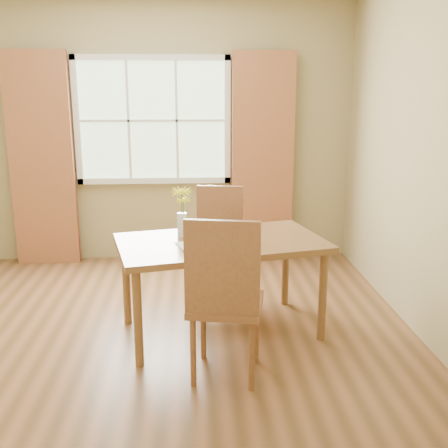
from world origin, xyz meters
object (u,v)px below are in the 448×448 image
dining_table (221,250)px  croissant_sandwich (215,235)px  chair_near (224,294)px  flower_vase (182,208)px  chair_far (219,238)px  water_glass (250,234)px

dining_table → croissant_sandwich: bearing=-120.5°
chair_near → flower_vase: size_ratio=2.87×
croissant_sandwich → chair_far: bearing=84.4°
croissant_sandwich → flower_vase: bearing=129.8°
croissant_sandwich → chair_near: bearing=-88.1°
flower_vase → dining_table: bearing=-21.3°
chair_near → flower_vase: flower_vase is taller
chair_far → flower_vase: 0.78m
water_glass → chair_far: bearing=105.1°
chair_near → flower_vase: bearing=119.2°
croissant_sandwich → dining_table: bearing=71.3°
chair_far → croissant_sandwich: 0.91m
chair_near → chair_far: (0.03, 1.42, -0.05)m
chair_near → croissant_sandwich: 0.60m
chair_far → croissant_sandwich: chair_far is taller
dining_table → water_glass: 0.25m
dining_table → water_glass: (0.21, -0.02, 0.13)m
flower_vase → water_glass: bearing=-14.9°
chair_far → croissant_sandwich: size_ratio=5.28×
dining_table → chair_near: (-0.02, -0.71, -0.06)m
dining_table → chair_far: size_ratio=1.66×
dining_table → water_glass: bearing=-18.6°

